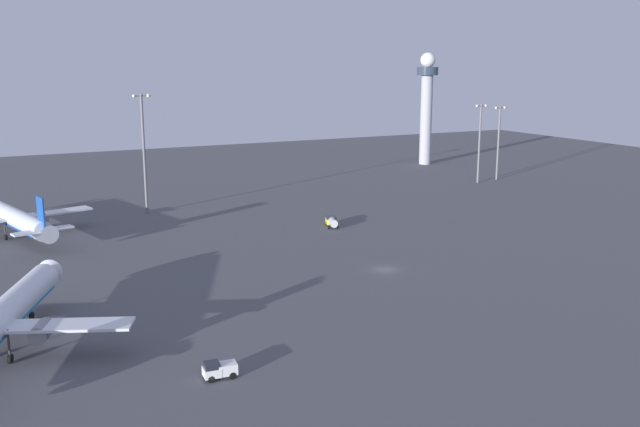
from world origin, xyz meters
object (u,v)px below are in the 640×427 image
at_px(apron_light_east, 144,147).
at_px(fuel_truck, 332,221).
at_px(airplane_near_gate, 12,217).
at_px(baggage_tractor, 219,369).
at_px(control_tower, 427,101).
at_px(apron_light_west, 499,138).
at_px(apron_light_central, 480,138).

bearing_deg(apron_light_east, fuel_truck, -44.69).
distance_m(airplane_near_gate, fuel_truck, 72.53).
height_order(airplane_near_gate, fuel_truck, airplane_near_gate).
relative_size(airplane_near_gate, apron_light_east, 1.47).
bearing_deg(baggage_tractor, control_tower, -38.08).
bearing_deg(baggage_tractor, fuel_truck, -32.93).
relative_size(baggage_tractor, fuel_truck, 0.65).
relative_size(control_tower, apron_light_east, 1.37).
distance_m(control_tower, apron_light_east, 123.73).
height_order(airplane_near_gate, baggage_tractor, airplane_near_gate).
bearing_deg(baggage_tractor, airplane_near_gate, 15.80).
height_order(baggage_tractor, fuel_truck, fuel_truck).
relative_size(apron_light_west, apron_light_east, 0.79).
bearing_deg(baggage_tractor, apron_light_central, -46.17).
bearing_deg(apron_light_west, apron_light_east, -179.79).
bearing_deg(airplane_near_gate, apron_light_east, 4.43).
relative_size(apron_light_central, apron_light_east, 0.83).
height_order(airplane_near_gate, apron_light_central, apron_light_central).
xyz_separation_m(fuel_truck, apron_light_east, (-35.72, 35.33, 15.88)).
relative_size(baggage_tractor, apron_light_central, 0.17).
xyz_separation_m(control_tower, apron_light_west, (0.27, -40.86, -10.12)).
bearing_deg(apron_light_west, fuel_truck, -156.18).
bearing_deg(apron_light_central, apron_light_east, 179.23).
height_order(control_tower, fuel_truck, control_tower).
xyz_separation_m(control_tower, fuel_truck, (-80.72, -76.62, -22.74)).
relative_size(control_tower, fuel_truck, 6.31).
distance_m(airplane_near_gate, baggage_tractor, 91.71).
bearing_deg(control_tower, apron_light_east, -160.48).
bearing_deg(fuel_truck, control_tower, 62.90).
relative_size(airplane_near_gate, apron_light_central, 1.77).
xyz_separation_m(fuel_truck, apron_light_central, (71.50, 33.89, 13.15)).
bearing_deg(fuel_truck, apron_light_central, 44.75).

